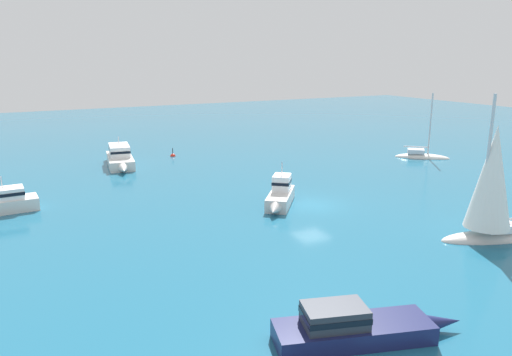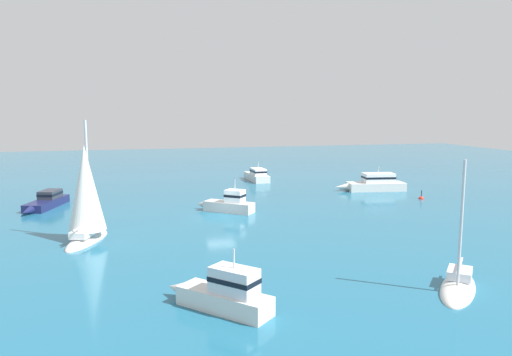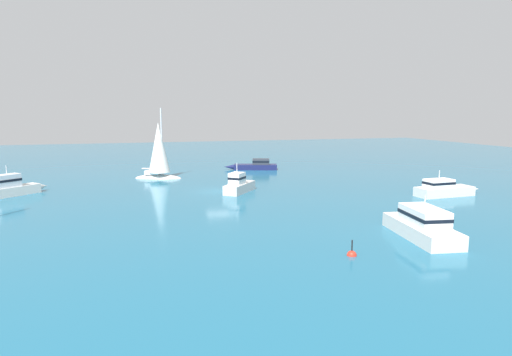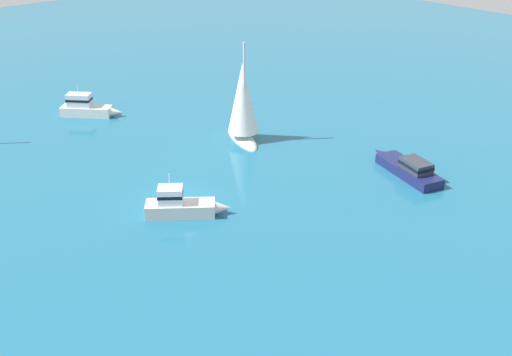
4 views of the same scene
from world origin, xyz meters
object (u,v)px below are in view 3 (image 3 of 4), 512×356
Objects in this scene: yacht at (159,154)px; channel_buoy at (352,255)px; motor_cruiser at (445,189)px; launch at (240,185)px; motor_cruiser_1 at (255,165)px; powerboat_1 at (420,224)px; powerboat at (14,187)px.

channel_buoy is (8.78, -33.71, -3.14)m from yacht.
motor_cruiser is at bearing 37.53° from channel_buoy.
channel_buoy is at bearing -54.68° from yacht.
channel_buoy is at bearing -137.62° from launch.
motor_cruiser reaches higher than motor_cruiser_1.
channel_buoy is at bearing -144.84° from motor_cruiser.
launch is 0.57× the size of yacht.
yacht is at bearing 36.42° from motor_cruiser_1.
yacht is (-26.79, 19.87, 2.45)m from motor_cruiser.
powerboat_1 is 20.86m from launch.
motor_cruiser_1 is (6.64, 17.03, -0.17)m from launch.
motor_cruiser is 16.48m from powerboat_1.
yacht is at bearing -16.06° from powerboat.
launch reaches higher than powerboat_1.
powerboat is 4.30× the size of channel_buoy.
powerboat_1 is at bearing 19.35° from channel_buoy.
motor_cruiser_1 is at bearing 9.86° from powerboat_1.
motor_cruiser is 6.11× the size of channel_buoy.
yacht is 34.97m from channel_buoy.
motor_cruiser is 27.88m from motor_cruiser_1.
powerboat_1 is 35.00m from yacht.
launch reaches higher than powerboat.
motor_cruiser is at bearing -73.04° from launch.
powerboat is 0.98× the size of launch.
launch is 18.28m from motor_cruiser_1.
powerboat is 35.39m from channel_buoy.
motor_cruiser is 43.46m from powerboat.
channel_buoy is at bearing 117.73° from powerboat_1.
launch is at bearing 85.75° from motor_cruiser_1.
launch is (22.35, -4.69, -0.08)m from powerboat.
launch is at bearing 29.68° from powerboat_1.
launch is at bearing 93.33° from channel_buoy.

